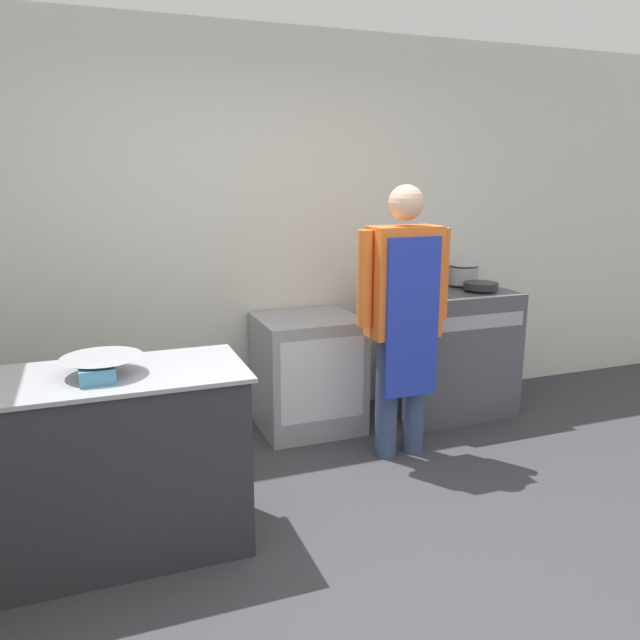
# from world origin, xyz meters

# --- Properties ---
(ground_plane) EXTENTS (14.00, 14.00, 0.00)m
(ground_plane) POSITION_xyz_m (0.00, 0.00, 0.00)
(ground_plane) COLOR #38383D
(wall_back) EXTENTS (8.00, 0.05, 2.70)m
(wall_back) POSITION_xyz_m (0.00, 2.18, 1.35)
(wall_back) COLOR silver
(wall_back) RESTS_ON ground_plane
(prep_counter) EXTENTS (1.36, 0.61, 0.87)m
(prep_counter) POSITION_xyz_m (-1.11, 0.75, 0.43)
(prep_counter) COLOR #2D2D33
(prep_counter) RESTS_ON ground_plane
(stove) EXTENTS (0.83, 0.66, 0.93)m
(stove) POSITION_xyz_m (1.37, 1.78, 0.46)
(stove) COLOR #4C4F56
(stove) RESTS_ON ground_plane
(fridge_unit) EXTENTS (0.67, 0.61, 0.79)m
(fridge_unit) POSITION_xyz_m (0.28, 1.83, 0.40)
(fridge_unit) COLOR #93999E
(fridge_unit) RESTS_ON ground_plane
(person_cook) EXTENTS (0.60, 0.24, 1.68)m
(person_cook) POSITION_xyz_m (0.68, 1.22, 0.95)
(person_cook) COLOR #38476B
(person_cook) RESTS_ON ground_plane
(mixing_bowl) EXTENTS (0.36, 0.36, 0.08)m
(mixing_bowl) POSITION_xyz_m (-1.06, 0.75, 0.91)
(mixing_bowl) COLOR #9EA0A8
(mixing_bowl) RESTS_ON prep_counter
(plastic_tub) EXTENTS (0.15, 0.15, 0.07)m
(plastic_tub) POSITION_xyz_m (-1.08, 0.65, 0.90)
(plastic_tub) COLOR teal
(plastic_tub) RESTS_ON prep_counter
(stock_pot) EXTENTS (0.25, 0.25, 0.26)m
(stock_pot) POSITION_xyz_m (1.19, 1.89, 1.06)
(stock_pot) COLOR #9EA0A8
(stock_pot) RESTS_ON stove
(saute_pan) EXTENTS (0.25, 0.25, 0.05)m
(saute_pan) POSITION_xyz_m (1.54, 1.66, 0.96)
(saute_pan) COLOR #262628
(saute_pan) RESTS_ON stove
(sauce_pot) EXTENTS (0.23, 0.23, 0.16)m
(sauce_pot) POSITION_xyz_m (1.54, 1.89, 1.02)
(sauce_pot) COLOR #9EA0A8
(sauce_pot) RESTS_ON stove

